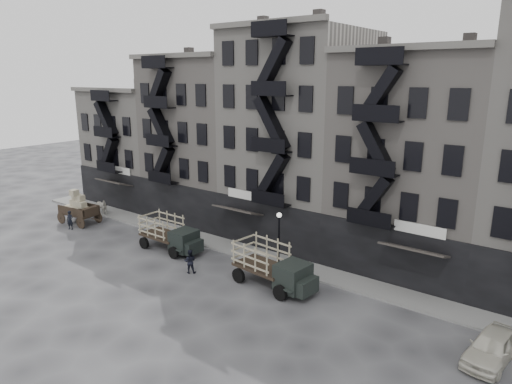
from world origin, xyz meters
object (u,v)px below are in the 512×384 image
Objects in this scene: stake_truck_west at (170,231)px; pedestrian_mid at (190,261)px; horse at (100,207)px; wagon at (78,204)px; stake_truck_east at (272,263)px; pedestrian_west at (70,220)px; car_east at (492,347)px.

stake_truck_west is 3.20× the size of pedestrian_mid.
stake_truck_west is at bearing -102.09° from horse.
wagon is 2.33× the size of pedestrian_mid.
wagon is at bearing -39.89° from pedestrian_mid.
stake_truck_east is 21.36m from pedestrian_west.
pedestrian_west is (1.05, -1.55, -0.99)m from wagon.
wagon is 22.33m from stake_truck_east.
pedestrian_mid is (4.36, -2.11, -0.72)m from stake_truck_west.
car_east is 19.16m from pedestrian_mid.
stake_truck_west is 23.48m from car_east.
pedestrian_mid is (-19.09, -1.60, 0.12)m from car_east.
stake_truck_west is 3.19× the size of pedestrian_west.
stake_truck_west is at bearing -59.91° from pedestrian_mid.
horse is 1.19× the size of pedestrian_west.
pedestrian_west is (-11.03, -2.00, -0.71)m from stake_truck_west.
wagon is 2.12m from pedestrian_west.
stake_truck_west is 11.23m from pedestrian_west.
stake_truck_west reaches higher than pedestrian_west.
pedestrian_west is at bearing -61.61° from wagon.
stake_truck_east is at bearing -1.92° from stake_truck_west.
pedestrian_mid is (15.40, -0.12, -0.00)m from pedestrian_west.
horse is 17.37m from pedestrian_mid.
car_east is at bearing 5.43° from stake_truck_east.
car_east is at bearing -5.78° from wagon.
horse is 1.19× the size of pedestrian_mid.
stake_truck_west is at bearing -12.32° from pedestrian_west.
stake_truck_east is 13.24m from car_east.
car_east is 34.52m from pedestrian_west.
horse is 0.51× the size of wagon.
horse is at bearing 92.89° from wagon.
pedestrian_west reaches higher than car_east.
stake_truck_east is at bearing -98.64° from horse.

